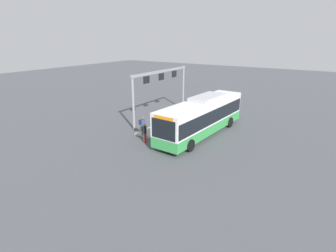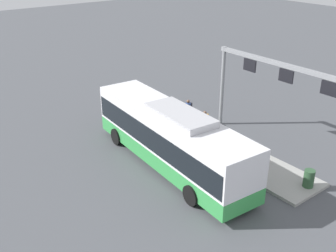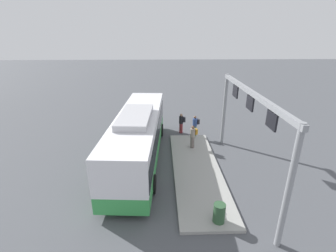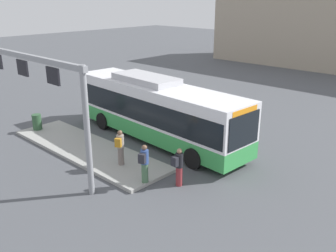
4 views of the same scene
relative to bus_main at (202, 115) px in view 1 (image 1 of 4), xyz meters
name	(u,v)px [view 1 (image 1 of 4)]	position (x,y,z in m)	size (l,w,h in m)	color
ground_plane	(201,134)	(0.01, 0.00, -1.81)	(120.00, 120.00, 0.00)	#4C4F54
platform_curb	(176,123)	(-1.50, -3.58, -1.73)	(10.00, 2.80, 0.16)	#9E9E99
bus_main	(202,115)	(0.00, 0.00, 0.00)	(11.52, 3.23, 3.46)	green
person_boarding	(143,125)	(3.38, -4.11, -0.76)	(0.49, 0.60, 1.67)	#476B4C
person_waiting_near	(144,132)	(4.40, -3.13, -0.92)	(0.36, 0.54, 1.67)	maroon
person_waiting_mid	(160,120)	(1.33, -3.68, -0.76)	(0.53, 0.61, 1.67)	slate
platform_sign_gantry	(161,84)	(-2.40, -6.01, 1.97)	(9.77, 0.24, 5.20)	gray
trash_bin	(194,108)	(-5.92, -3.92, -1.20)	(0.52, 0.52, 0.90)	#2D5133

